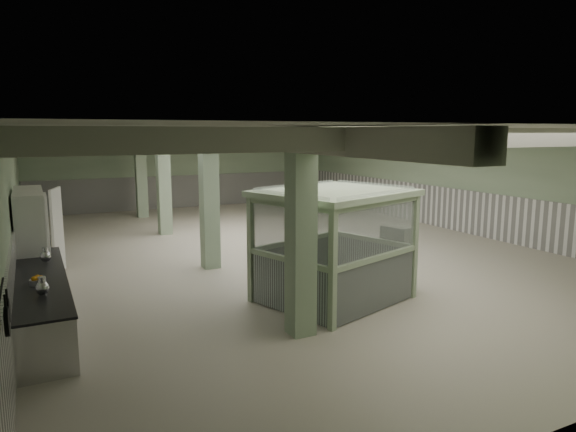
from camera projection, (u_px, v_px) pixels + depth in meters
name	position (u px, v px, depth m)	size (l,w,h in m)	color
floor	(280.00, 250.00, 15.45)	(20.00, 20.00, 0.00)	beige
ceiling	(280.00, 129.00, 14.87)	(14.00, 20.00, 0.02)	white
wall_back	(187.00, 169.00, 23.98)	(14.00, 0.02, 3.60)	#A2BC96
wall_left	(12.00, 206.00, 12.06)	(0.02, 20.00, 3.60)	#A2BC96
wall_right	(457.00, 180.00, 18.26)	(0.02, 20.00, 3.60)	#A2BC96
wainscot_left	(17.00, 249.00, 12.24)	(0.05, 19.90, 1.50)	white
wainscot_right	(455.00, 210.00, 18.42)	(0.05, 19.90, 1.50)	white
wainscot_back	(188.00, 191.00, 24.13)	(13.90, 0.05, 1.50)	white
girder	(196.00, 137.00, 13.80)	(0.45, 19.90, 0.40)	beige
beam_a	(481.00, 138.00, 8.28)	(13.90, 0.35, 0.32)	beige
beam_b	(386.00, 136.00, 10.49)	(13.90, 0.35, 0.32)	beige
beam_c	(324.00, 136.00, 12.69)	(13.90, 0.35, 0.32)	beige
beam_d	(280.00, 135.00, 14.90)	(13.90, 0.35, 0.32)	beige
beam_e	(247.00, 135.00, 17.10)	(13.90, 0.35, 0.32)	beige
beam_f	(222.00, 134.00, 19.30)	(13.90, 0.35, 0.32)	beige
beam_g	(202.00, 134.00, 21.51)	(13.90, 0.35, 0.32)	beige
column_a	(301.00, 233.00, 8.76)	(0.42, 0.42, 3.60)	#9DB793
column_b	(209.00, 199.00, 13.17)	(0.42, 0.42, 3.60)	#9DB793
column_c	(164.00, 182.00, 17.58)	(0.42, 0.42, 3.60)	#9DB793
column_d	(141.00, 174.00, 21.11)	(0.42, 0.42, 3.60)	#9DB793
hook_rail	(1.00, 293.00, 5.38)	(0.02, 0.02, 1.20)	black
pendant_front	(405.00, 154.00, 10.77)	(0.44, 0.44, 0.22)	#314030
pendant_mid	(287.00, 147.00, 15.62)	(0.44, 0.44, 0.22)	#314030
pendant_back	(230.00, 144.00, 20.03)	(0.44, 0.44, 0.22)	#314030
prep_counter	(42.00, 300.00, 9.42)	(0.88, 5.03, 0.91)	silver
pitcher_near	(42.00, 286.00, 8.28)	(0.21, 0.24, 0.30)	silver
pitcher_far	(46.00, 255.00, 10.39)	(0.21, 0.24, 0.30)	silver
veg_colander	(41.00, 248.00, 11.27)	(0.42, 0.42, 0.19)	#46464C
orange_bowl	(38.00, 282.00, 8.84)	(0.27, 0.27, 0.10)	#B2B2B7
skillet_near	(7.00, 322.00, 5.16)	(0.30, 0.30, 0.04)	black
skillet_far	(8.00, 311.00, 5.48)	(0.26, 0.26, 0.03)	black
walkin_cooler	(33.00, 238.00, 11.77)	(0.91, 2.43, 2.22)	white
guard_booth	(334.00, 224.00, 10.63)	(3.52, 3.23, 2.39)	#A7BE98
filing_cabinet	(397.00, 257.00, 11.61)	(0.46, 0.66, 1.42)	#636554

